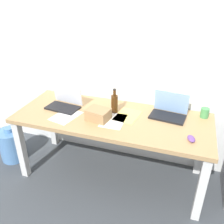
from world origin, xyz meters
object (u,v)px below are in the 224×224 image
at_px(desk, 112,124).
at_px(coffee_mug, 205,113).
at_px(cardboard_box, 98,114).
at_px(laptop_left, 65,102).
at_px(computer_mouse, 191,139).
at_px(beer_bottle, 114,103).
at_px(water_cooler_jug, 12,145).
at_px(laptop_right, 169,111).

bearing_deg(desk, coffee_mug, 17.36).
bearing_deg(cardboard_box, coffee_mug, 20.62).
height_order(desk, coffee_mug, coffee_mug).
bearing_deg(cardboard_box, laptop_left, 162.11).
relative_size(desk, computer_mouse, 19.15).
xyz_separation_m(beer_bottle, water_cooler_jug, (-1.21, -0.20, -0.64)).
height_order(desk, computer_mouse, computer_mouse).
xyz_separation_m(beer_bottle, cardboard_box, (-0.10, -0.19, -0.04)).
bearing_deg(laptop_right, cardboard_box, -156.16).
bearing_deg(laptop_left, desk, -4.66).
xyz_separation_m(cardboard_box, water_cooler_jug, (-1.11, -0.01, -0.59)).
bearing_deg(laptop_right, coffee_mug, 14.16).
xyz_separation_m(desk, cardboard_box, (-0.11, -0.09, 0.14)).
bearing_deg(laptop_right, water_cooler_jug, -170.44).
bearing_deg(laptop_left, water_cooler_jug, -167.33).
bearing_deg(water_cooler_jug, coffee_mug, 10.31).
xyz_separation_m(beer_bottle, computer_mouse, (0.76, -0.27, -0.08)).
bearing_deg(water_cooler_jug, cardboard_box, 0.73).
bearing_deg(laptop_right, laptop_left, -172.46).
relative_size(laptop_left, cardboard_box, 1.72).
distance_m(desk, computer_mouse, 0.78).
xyz_separation_m(desk, coffee_mug, (0.86, 0.27, 0.14)).
xyz_separation_m(desk, water_cooler_jug, (-1.21, -0.11, -0.45)).
relative_size(computer_mouse, cardboard_box, 0.47).
relative_size(beer_bottle, computer_mouse, 2.52).
relative_size(cardboard_box, coffee_mug, 2.22).
height_order(laptop_right, beer_bottle, beer_bottle).
xyz_separation_m(laptop_left, water_cooler_jug, (-0.68, -0.15, -0.59)).
distance_m(computer_mouse, water_cooler_jug, 2.05).
bearing_deg(water_cooler_jug, desk, 5.13).
height_order(laptop_left, cardboard_box, laptop_left).
height_order(laptop_right, water_cooler_jug, laptop_right).
relative_size(laptop_left, laptop_right, 1.01).
relative_size(laptop_right, computer_mouse, 3.57).
bearing_deg(computer_mouse, cardboard_box, 155.93).
distance_m(desk, coffee_mug, 0.91).
bearing_deg(beer_bottle, coffee_mug, 11.28).
height_order(computer_mouse, coffee_mug, coffee_mug).
bearing_deg(beer_bottle, desk, -86.66).
relative_size(beer_bottle, cardboard_box, 1.19).
bearing_deg(desk, laptop_right, 19.34).
distance_m(laptop_left, computer_mouse, 1.31).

